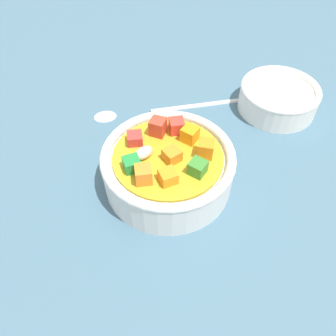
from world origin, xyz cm
name	(u,v)px	position (x,y,z in cm)	size (l,w,h in cm)	color
ground_plane	(168,187)	(0.00, 0.00, -1.00)	(140.00, 140.00, 2.00)	#42667A
soup_bowl_main	(168,166)	(0.00, 0.01, 2.95)	(15.70, 15.70, 6.93)	white
spoon	(150,110)	(6.04, 12.49, 0.43)	(21.28, 11.49, 0.95)	silver
side_bowl_small	(278,97)	(21.82, 1.65, 2.11)	(11.60, 11.60, 4.07)	white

